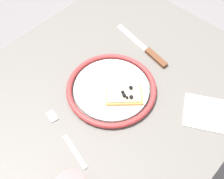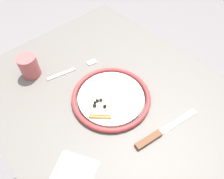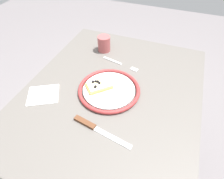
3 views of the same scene
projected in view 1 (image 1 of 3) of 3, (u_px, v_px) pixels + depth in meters
The scene contains 7 objects.
ground_plane at pixel (109, 175), 1.50m from camera, with size 6.00×6.00×0.00m, color slate.
dining_table at pixel (108, 111), 0.97m from camera, with size 0.93×0.75×0.78m.
plate at pixel (111, 88), 0.85m from camera, with size 0.27×0.27×0.02m.
pizza_slice_near at pixel (124, 94), 0.83m from camera, with size 0.13×0.13×0.03m.
knife at pixel (149, 52), 0.94m from camera, with size 0.06×0.24×0.01m.
fork at pixel (66, 138), 0.77m from camera, with size 0.06×0.20×0.00m.
napkin at pixel (206, 113), 0.81m from camera, with size 0.11×0.13×0.00m, color white.
Camera 1 is at (-0.36, -0.35, 1.48)m, focal length 45.81 mm.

